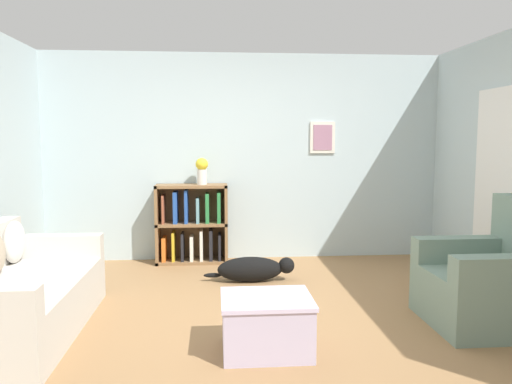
{
  "coord_description": "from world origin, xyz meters",
  "views": [
    {
      "loc": [
        -0.37,
        -4.13,
        1.54
      ],
      "look_at": [
        0.0,
        0.4,
        1.05
      ],
      "focal_mm": 35.0,
      "sensor_mm": 36.0,
      "label": 1
    }
  ],
  "objects_px": {
    "couch": "(10,297)",
    "bookshelf": "(192,225)",
    "dog": "(253,269)",
    "vase": "(202,170)",
    "recliner_chair": "(493,282)",
    "coffee_table": "(266,322)"
  },
  "relations": [
    {
      "from": "coffee_table",
      "to": "dog",
      "type": "relative_size",
      "value": 0.66
    },
    {
      "from": "couch",
      "to": "dog",
      "type": "bearing_deg",
      "value": 32.51
    },
    {
      "from": "recliner_chair",
      "to": "vase",
      "type": "xyz_separation_m",
      "value": [
        -2.44,
        2.3,
        0.8
      ]
    },
    {
      "from": "recliner_chair",
      "to": "vase",
      "type": "bearing_deg",
      "value": 136.71
    },
    {
      "from": "couch",
      "to": "dog",
      "type": "height_order",
      "value": "couch"
    },
    {
      "from": "vase",
      "to": "recliner_chair",
      "type": "bearing_deg",
      "value": -43.29
    },
    {
      "from": "dog",
      "to": "vase",
      "type": "height_order",
      "value": "vase"
    },
    {
      "from": "recliner_chair",
      "to": "couch",
      "type": "bearing_deg",
      "value": 178.32
    },
    {
      "from": "dog",
      "to": "recliner_chair",
      "type": "bearing_deg",
      "value": -36.68
    },
    {
      "from": "bookshelf",
      "to": "dog",
      "type": "xyz_separation_m",
      "value": [
        0.69,
        -0.92,
        -0.33
      ]
    },
    {
      "from": "dog",
      "to": "bookshelf",
      "type": "bearing_deg",
      "value": 126.95
    },
    {
      "from": "coffee_table",
      "to": "vase",
      "type": "relative_size",
      "value": 2.0
    },
    {
      "from": "bookshelf",
      "to": "couch",
      "type": "bearing_deg",
      "value": -121.01
    },
    {
      "from": "recliner_chair",
      "to": "dog",
      "type": "distance_m",
      "value": 2.35
    },
    {
      "from": "recliner_chair",
      "to": "bookshelf",
      "type": "bearing_deg",
      "value": 137.95
    },
    {
      "from": "bookshelf",
      "to": "recliner_chair",
      "type": "xyz_separation_m",
      "value": [
        2.57,
        -2.32,
        -0.11
      ]
    },
    {
      "from": "dog",
      "to": "coffee_table",
      "type": "bearing_deg",
      "value": -91.34
    },
    {
      "from": "couch",
      "to": "recliner_chair",
      "type": "height_order",
      "value": "recliner_chair"
    },
    {
      "from": "coffee_table",
      "to": "dog",
      "type": "height_order",
      "value": "coffee_table"
    },
    {
      "from": "coffee_table",
      "to": "bookshelf",
      "type": "bearing_deg",
      "value": 103.58
    },
    {
      "from": "couch",
      "to": "bookshelf",
      "type": "bearing_deg",
      "value": 58.99
    },
    {
      "from": "recliner_chair",
      "to": "coffee_table",
      "type": "relative_size",
      "value": 1.6
    }
  ]
}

